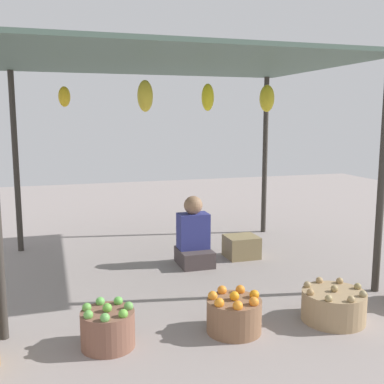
{
  "coord_description": "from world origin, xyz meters",
  "views": [
    {
      "loc": [
        -1.28,
        -4.8,
        1.65
      ],
      "look_at": [
        0.0,
        -0.65,
        0.95
      ],
      "focal_mm": 43.74,
      "sensor_mm": 36.0,
      "label": 1
    }
  ],
  "objects": [
    {
      "name": "vendor_person",
      "position": [
        0.24,
        0.07,
        0.3
      ],
      "size": [
        0.36,
        0.44,
        0.78
      ],
      "color": "#473C3C",
      "rests_on": "ground"
    },
    {
      "name": "market_stall_structure",
      "position": [
        0.01,
        0.0,
        2.09
      ],
      "size": [
        3.62,
        2.75,
        2.23
      ],
      "color": "#38332D",
      "rests_on": "ground"
    },
    {
      "name": "ground_plane",
      "position": [
        0.0,
        0.0,
        0.0
      ],
      "size": [
        14.0,
        14.0,
        0.0
      ],
      "primitive_type": "plane",
      "color": "gray"
    },
    {
      "name": "wooden_crate_near_vendor",
      "position": [
        0.86,
        0.16,
        0.13
      ],
      "size": [
        0.37,
        0.34,
        0.26
      ],
      "primitive_type": "cube",
      "color": "#8A7750",
      "rests_on": "ground"
    },
    {
      "name": "basket_green_apples",
      "position": [
        -0.92,
        -1.59,
        0.14
      ],
      "size": [
        0.39,
        0.39,
        0.33
      ],
      "color": "brown",
      "rests_on": "ground"
    },
    {
      "name": "basket_potatoes",
      "position": [
        0.89,
        -1.68,
        0.13
      ],
      "size": [
        0.52,
        0.52,
        0.3
      ],
      "color": "#A1845F",
      "rests_on": "ground"
    },
    {
      "name": "basket_oranges",
      "position": [
        0.04,
        -1.63,
        0.14
      ],
      "size": [
        0.43,
        0.43,
        0.33
      ],
      "color": "brown",
      "rests_on": "ground"
    }
  ]
}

